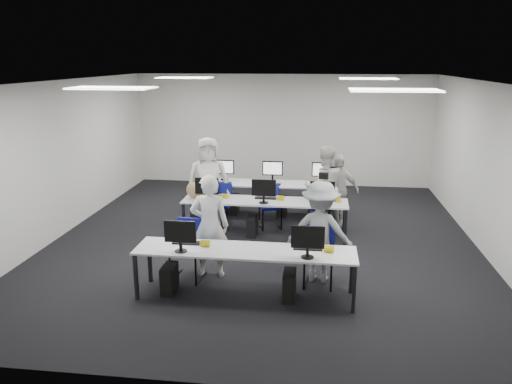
# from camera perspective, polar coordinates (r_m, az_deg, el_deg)

# --- Properties ---
(room) EXTENTS (9.00, 9.02, 3.00)m
(room) POSITION_cam_1_polar(r_m,az_deg,el_deg) (9.31, 0.90, 3.25)
(room) COLOR black
(room) RESTS_ON ground
(ceiling_panels) EXTENTS (5.20, 4.60, 0.02)m
(ceiling_panels) POSITION_cam_1_polar(r_m,az_deg,el_deg) (9.12, 0.93, 12.42)
(ceiling_panels) COLOR white
(ceiling_panels) RESTS_ON room
(desk_front) EXTENTS (3.20, 0.70, 0.73)m
(desk_front) POSITION_cam_1_polar(r_m,az_deg,el_deg) (7.26, -1.26, -6.97)
(desk_front) COLOR silver
(desk_front) RESTS_ON ground
(desk_mid) EXTENTS (3.20, 0.70, 0.73)m
(desk_mid) POSITION_cam_1_polar(r_m,az_deg,el_deg) (9.70, 1.01, -1.25)
(desk_mid) COLOR silver
(desk_mid) RESTS_ON ground
(desk_back) EXTENTS (3.20, 0.70, 0.73)m
(desk_back) POSITION_cam_1_polar(r_m,az_deg,el_deg) (11.04, 1.80, 0.77)
(desk_back) COLOR silver
(desk_back) RESTS_ON ground
(equipment_front) EXTENTS (2.51, 0.41, 1.19)m
(equipment_front) POSITION_cam_1_polar(r_m,az_deg,el_deg) (7.40, -2.75, -9.26)
(equipment_front) COLOR #0C3DA7
(equipment_front) RESTS_ON desk_front
(equipment_mid) EXTENTS (2.91, 0.41, 1.19)m
(equipment_mid) POSITION_cam_1_polar(r_m,az_deg,el_deg) (9.80, -0.13, -3.05)
(equipment_mid) COLOR white
(equipment_mid) RESTS_ON desk_mid
(equipment_back) EXTENTS (2.91, 0.41, 1.19)m
(equipment_back) POSITION_cam_1_polar(r_m,az_deg,el_deg) (11.13, 2.78, -0.85)
(equipment_back) COLOR white
(equipment_back) RESTS_ON desk_back
(chair_0) EXTENTS (0.50, 0.54, 0.94)m
(chair_0) POSITION_cam_1_polar(r_m,az_deg,el_deg) (8.06, -7.76, -7.76)
(chair_0) COLOR navy
(chair_0) RESTS_ON ground
(chair_1) EXTENTS (0.48, 0.52, 0.91)m
(chair_1) POSITION_cam_1_polar(r_m,az_deg,el_deg) (7.85, 7.21, -8.46)
(chair_1) COLOR navy
(chair_1) RESTS_ON ground
(chair_2) EXTENTS (0.45, 0.49, 0.87)m
(chair_2) POSITION_cam_1_polar(r_m,az_deg,el_deg) (10.49, -4.06, -2.34)
(chair_2) COLOR navy
(chair_2) RESTS_ON ground
(chair_3) EXTENTS (0.53, 0.56, 0.87)m
(chair_3) POSITION_cam_1_polar(r_m,az_deg,el_deg) (10.35, 1.64, -2.55)
(chair_3) COLOR navy
(chair_3) RESTS_ON ground
(chair_4) EXTENTS (0.46, 0.50, 0.91)m
(chair_4) POSITION_cam_1_polar(r_m,az_deg,el_deg) (10.37, 7.16, -2.56)
(chair_4) COLOR navy
(chair_4) RESTS_ON ground
(chair_5) EXTENTS (0.42, 0.46, 0.83)m
(chair_5) POSITION_cam_1_polar(r_m,az_deg,el_deg) (10.83, -4.97, -1.85)
(chair_5) COLOR navy
(chair_5) RESTS_ON ground
(chair_6) EXTENTS (0.49, 0.52, 0.87)m
(chair_6) POSITION_cam_1_polar(r_m,az_deg,el_deg) (10.52, 1.46, -2.26)
(chair_6) COLOR navy
(chair_6) RESTS_ON ground
(chair_7) EXTENTS (0.54, 0.56, 0.83)m
(chair_7) POSITION_cam_1_polar(r_m,az_deg,el_deg) (10.59, 7.91, -2.36)
(chair_7) COLOR navy
(chair_7) RESTS_ON ground
(handbag) EXTENTS (0.47, 0.40, 0.33)m
(handbag) POSITION_cam_1_polar(r_m,az_deg,el_deg) (9.87, -6.96, 0.21)
(handbag) COLOR olive
(handbag) RESTS_ON desk_mid
(student_0) EXTENTS (0.66, 0.47, 1.68)m
(student_0) POSITION_cam_1_polar(r_m,az_deg,el_deg) (7.92, -5.32, -3.90)
(student_0) COLOR beige
(student_0) RESTS_ON ground
(student_1) EXTENTS (0.95, 0.81, 1.71)m
(student_1) POSITION_cam_1_polar(r_m,az_deg,el_deg) (10.26, 7.80, 0.53)
(student_1) COLOR beige
(student_1) RESTS_ON ground
(student_2) EXTENTS (1.02, 0.81, 1.83)m
(student_2) POSITION_cam_1_polar(r_m,az_deg,el_deg) (10.50, -5.47, 1.29)
(student_2) COLOR beige
(student_2) RESTS_ON ground
(student_3) EXTENTS (0.91, 0.43, 1.51)m
(student_3) POSITION_cam_1_polar(r_m,az_deg,el_deg) (10.47, 9.26, 0.21)
(student_3) COLOR beige
(student_3) RESTS_ON ground
(photographer) EXTENTS (1.12, 0.75, 1.60)m
(photographer) POSITION_cam_1_polar(r_m,az_deg,el_deg) (7.80, 7.33, -4.55)
(photographer) COLOR gray
(photographer) RESTS_ON ground
(dslr_camera) EXTENTS (0.17, 0.20, 0.10)m
(dslr_camera) POSITION_cam_1_polar(r_m,az_deg,el_deg) (7.73, 7.76, 1.87)
(dslr_camera) COLOR black
(dslr_camera) RESTS_ON photographer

